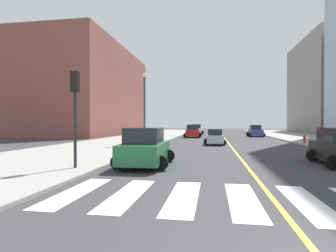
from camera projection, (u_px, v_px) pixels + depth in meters
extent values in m
cube|color=gray|center=(104.00, 146.00, 25.61)|extent=(10.00, 120.00, 0.15)
cube|color=silver|center=(77.00, 192.00, 8.86)|extent=(0.90, 4.00, 0.01)
cube|color=silver|center=(128.00, 194.00, 8.56)|extent=(0.90, 4.00, 0.01)
cube|color=silver|center=(183.00, 197.00, 8.26)|extent=(0.90, 4.00, 0.01)
cube|color=silver|center=(243.00, 199.00, 7.97)|extent=(0.90, 4.00, 0.01)
cube|color=silver|center=(307.00, 202.00, 7.67)|extent=(0.90, 4.00, 0.01)
cube|color=yellow|center=(223.00, 137.00, 43.32)|extent=(0.16, 80.00, 0.01)
cube|color=brown|center=(89.00, 92.00, 54.89)|extent=(16.00, 32.00, 17.37)
cube|color=silver|center=(196.00, 131.00, 53.01)|extent=(2.08, 4.57, 0.98)
cube|color=#1E2328|center=(196.00, 126.00, 52.73)|extent=(1.75, 2.29, 0.82)
cylinder|color=black|center=(202.00, 132.00, 54.23)|extent=(0.74, 0.24, 0.74)
cylinder|color=black|center=(192.00, 132.00, 54.59)|extent=(0.74, 0.24, 0.74)
cylinder|color=black|center=(201.00, 133.00, 51.45)|extent=(0.74, 0.24, 0.74)
cylinder|color=black|center=(191.00, 133.00, 51.80)|extent=(0.74, 0.24, 0.74)
cube|color=#2D479E|center=(255.00, 132.00, 44.75)|extent=(2.05, 4.43, 0.95)
cube|color=#1E2328|center=(255.00, 127.00, 44.99)|extent=(1.71, 2.23, 0.80)
cylinder|color=black|center=(250.00, 135.00, 43.58)|extent=(0.72, 0.24, 0.71)
cylinder|color=black|center=(263.00, 135.00, 43.22)|extent=(0.72, 0.24, 0.71)
cylinder|color=black|center=(248.00, 134.00, 46.28)|extent=(0.72, 0.24, 0.71)
cylinder|color=black|center=(260.00, 134.00, 45.92)|extent=(0.72, 0.24, 0.71)
cube|color=#236B42|center=(145.00, 152.00, 14.32)|extent=(2.24, 4.68, 0.99)
cube|color=#1E2328|center=(144.00, 135.00, 14.04)|extent=(1.83, 2.36, 0.83)
cylinder|color=black|center=(168.00, 156.00, 15.60)|extent=(0.75, 0.27, 0.75)
cylinder|color=black|center=(133.00, 155.00, 15.88)|extent=(0.75, 0.27, 0.75)
cylinder|color=black|center=(161.00, 163.00, 12.77)|extent=(0.75, 0.27, 0.75)
cylinder|color=black|center=(118.00, 162.00, 13.05)|extent=(0.75, 0.27, 0.75)
cube|color=#B7B7BC|center=(215.00, 139.00, 28.21)|extent=(1.80, 3.78, 0.80)
cube|color=#1E2328|center=(215.00, 132.00, 27.98)|extent=(1.48, 1.91, 0.68)
cylinder|color=black|center=(222.00, 141.00, 29.24)|extent=(0.61, 0.21, 0.60)
cylinder|color=black|center=(206.00, 141.00, 29.47)|extent=(0.61, 0.21, 0.60)
cylinder|color=black|center=(224.00, 143.00, 26.95)|extent=(0.61, 0.21, 0.60)
cylinder|color=black|center=(207.00, 142.00, 27.18)|extent=(0.61, 0.21, 0.60)
cylinder|color=black|center=(333.00, 162.00, 12.99)|extent=(0.75, 0.25, 0.74)
cylinder|color=black|center=(313.00, 155.00, 15.78)|extent=(0.75, 0.25, 0.74)
cube|color=red|center=(193.00, 133.00, 42.46)|extent=(2.27, 4.65, 0.98)
cube|color=#1E2328|center=(193.00, 127.00, 42.18)|extent=(1.84, 2.35, 0.82)
cylinder|color=black|center=(199.00, 135.00, 43.74)|extent=(0.75, 0.27, 0.74)
cylinder|color=black|center=(186.00, 135.00, 43.99)|extent=(0.75, 0.27, 0.74)
cylinder|color=black|center=(199.00, 135.00, 40.94)|extent=(0.75, 0.27, 0.74)
cylinder|color=black|center=(186.00, 135.00, 41.19)|extent=(0.75, 0.27, 0.74)
cylinder|color=black|center=(75.00, 130.00, 12.77)|extent=(0.14, 0.14, 3.64)
cube|color=black|center=(75.00, 82.00, 12.75)|extent=(0.36, 0.28, 1.00)
sphere|color=red|center=(77.00, 76.00, 12.92)|extent=(0.18, 0.18, 0.18)
sphere|color=orange|center=(77.00, 82.00, 12.92)|extent=(0.18, 0.18, 0.18)
sphere|color=green|center=(77.00, 89.00, 12.92)|extent=(0.18, 0.18, 0.18)
cylinder|color=red|center=(304.00, 140.00, 28.25)|extent=(0.26, 0.26, 0.70)
sphere|color=red|center=(304.00, 136.00, 28.24)|extent=(0.22, 0.22, 0.22)
cylinder|color=#38383D|center=(144.00, 111.00, 27.06)|extent=(0.20, 0.20, 6.86)
sphere|color=silver|center=(144.00, 75.00, 27.01)|extent=(0.44, 0.44, 0.44)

